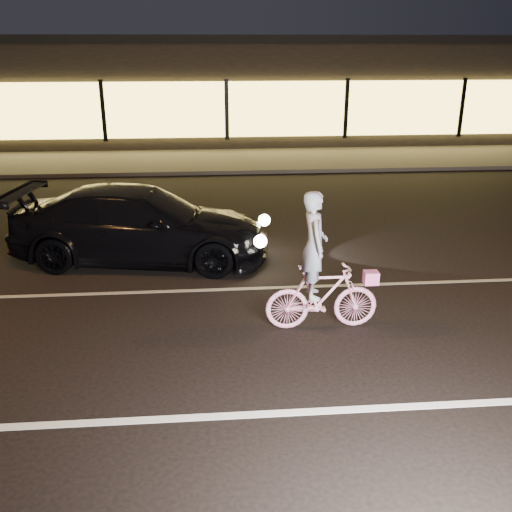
{
  "coord_description": "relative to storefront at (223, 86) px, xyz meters",
  "views": [
    {
      "loc": [
        -0.72,
        -6.84,
        3.91
      ],
      "look_at": [
        -0.1,
        0.6,
        1.12
      ],
      "focal_mm": 40.0,
      "sensor_mm": 36.0,
      "label": 1
    }
  ],
  "objects": [
    {
      "name": "cyclist",
      "position": [
        0.81,
        -18.45,
        -1.42
      ],
      "size": [
        1.63,
        0.56,
        2.05
      ],
      "rotation": [
        0.0,
        0.0,
        1.57
      ],
      "color": "#FF3282",
      "rests_on": "ground"
    },
    {
      "name": "ground",
      "position": [
        0.0,
        -18.97,
        -2.15
      ],
      "size": [
        90.0,
        90.0,
        0.0
      ],
      "primitive_type": "plane",
      "color": "black",
      "rests_on": "ground"
    },
    {
      "name": "sedan",
      "position": [
        -2.03,
        -15.38,
        -1.45
      ],
      "size": [
        5.05,
        2.66,
        1.4
      ],
      "rotation": [
        0.0,
        0.0,
        1.42
      ],
      "color": "black",
      "rests_on": "ground"
    },
    {
      "name": "storefront",
      "position": [
        0.0,
        0.0,
        0.0
      ],
      "size": [
        25.4,
        8.42,
        4.2
      ],
      "color": "black",
      "rests_on": "ground"
    },
    {
      "name": "sidewalk",
      "position": [
        0.0,
        -5.97,
        -2.09
      ],
      "size": [
        30.0,
        4.0,
        0.12
      ],
      "primitive_type": "cube",
      "color": "#383533",
      "rests_on": "ground"
    },
    {
      "name": "lane_stripe_far",
      "position": [
        0.0,
        -16.97,
        -2.14
      ],
      "size": [
        60.0,
        0.1,
        0.01
      ],
      "primitive_type": "cube",
      "color": "gray",
      "rests_on": "ground"
    },
    {
      "name": "lane_stripe_near",
      "position": [
        0.0,
        -20.47,
        -2.14
      ],
      "size": [
        60.0,
        0.12,
        0.01
      ],
      "primitive_type": "cube",
      "color": "silver",
      "rests_on": "ground"
    }
  ]
}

